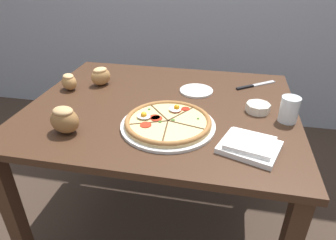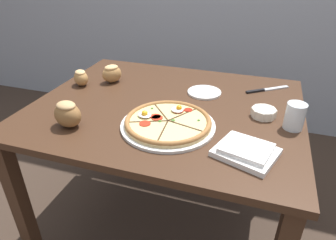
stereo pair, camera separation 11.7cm
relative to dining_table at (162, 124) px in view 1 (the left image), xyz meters
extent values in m
plane|color=#3D2D23|center=(0.00, 0.00, -0.65)|extent=(12.00, 12.00, 0.00)
cube|color=#422819|center=(0.00, 0.00, 0.09)|extent=(1.19, 0.97, 0.03)
cube|color=#422819|center=(-0.54, -0.44, -0.29)|extent=(0.06, 0.06, 0.72)
cube|color=#422819|center=(-0.54, 0.44, -0.29)|extent=(0.06, 0.06, 0.72)
cube|color=#422819|center=(0.54, 0.44, -0.29)|extent=(0.06, 0.06, 0.72)
cylinder|color=white|center=(0.07, -0.18, 0.11)|extent=(0.38, 0.38, 0.01)
cylinder|color=#DBB775|center=(0.07, -0.18, 0.12)|extent=(0.34, 0.34, 0.01)
cylinder|color=#E0CC84|center=(0.07, -0.18, 0.13)|extent=(0.31, 0.31, 0.00)
torus|color=#A36B38|center=(0.07, -0.18, 0.13)|extent=(0.34, 0.34, 0.02)
cube|color=#472D19|center=(0.07, -0.26, 0.13)|extent=(0.02, 0.16, 0.00)
cube|color=#472D19|center=(0.14, -0.20, 0.13)|extent=(0.15, 0.04, 0.00)
cube|color=#472D19|center=(0.11, -0.12, 0.13)|extent=(0.09, 0.13, 0.00)
cube|color=#472D19|center=(0.02, -0.13, 0.13)|extent=(0.10, 0.12, 0.00)
cube|color=#472D19|center=(0.00, -0.21, 0.13)|extent=(0.15, 0.06, 0.00)
cylinder|color=red|center=(0.12, -0.07, 0.13)|extent=(0.03, 0.03, 0.00)
cylinder|color=red|center=(0.01, -0.17, 0.13)|extent=(0.04, 0.04, 0.00)
cylinder|color=red|center=(0.02, -0.18, 0.13)|extent=(0.05, 0.05, 0.00)
cylinder|color=red|center=(0.08, -0.09, 0.13)|extent=(0.05, 0.05, 0.00)
cylinder|color=red|center=(-0.01, -0.24, 0.13)|extent=(0.04, 0.04, 0.00)
ellipsoid|color=white|center=(0.08, -0.10, 0.14)|extent=(0.07, 0.07, 0.01)
sphere|color=orange|center=(0.09, -0.09, 0.14)|extent=(0.02, 0.02, 0.02)
ellipsoid|color=white|center=(-0.03, -0.18, 0.14)|extent=(0.07, 0.06, 0.01)
sphere|color=#F4AD1E|center=(-0.03, -0.18, 0.14)|extent=(0.02, 0.02, 0.02)
cylinder|color=#477A2D|center=(0.09, -0.18, 0.13)|extent=(0.01, 0.01, 0.00)
cylinder|color=#477A2D|center=(-0.03, -0.11, 0.13)|extent=(0.01, 0.01, 0.00)
cylinder|color=#386B23|center=(0.18, -0.15, 0.13)|extent=(0.01, 0.01, 0.00)
cylinder|color=#386B23|center=(0.04, -0.20, 0.13)|extent=(0.01, 0.01, 0.00)
cylinder|color=silver|center=(0.42, 0.02, 0.12)|extent=(0.10, 0.10, 0.04)
cylinder|color=gold|center=(0.42, 0.02, 0.13)|extent=(0.08, 0.08, 0.02)
cylinder|color=silver|center=(0.47, 0.02, 0.12)|extent=(0.01, 0.01, 0.04)
cylinder|color=silver|center=(0.46, 0.05, 0.12)|extent=(0.01, 0.01, 0.04)
cylinder|color=silver|center=(0.42, 0.07, 0.12)|extent=(0.01, 0.01, 0.04)
cylinder|color=silver|center=(0.39, 0.05, 0.12)|extent=(0.01, 0.01, 0.04)
cylinder|color=silver|center=(0.37, 0.02, 0.12)|extent=(0.01, 0.01, 0.04)
cylinder|color=silver|center=(0.39, -0.02, 0.12)|extent=(0.01, 0.01, 0.04)
cylinder|color=silver|center=(0.42, -0.03, 0.12)|extent=(0.01, 0.01, 0.04)
cylinder|color=silver|center=(0.46, -0.02, 0.12)|extent=(0.01, 0.01, 0.04)
cube|color=white|center=(0.38, -0.28, 0.11)|extent=(0.24, 0.22, 0.02)
cube|color=white|center=(0.38, -0.28, 0.13)|extent=(0.19, 0.17, 0.02)
ellipsoid|color=#B27F47|center=(-0.49, 0.07, 0.14)|extent=(0.11, 0.11, 0.08)
ellipsoid|color=#EAB775|center=(-0.49, 0.07, 0.17)|extent=(0.08, 0.08, 0.02)
ellipsoid|color=olive|center=(-0.31, -0.30, 0.15)|extent=(0.13, 0.11, 0.10)
ellipsoid|color=tan|center=(-0.31, -0.30, 0.19)|extent=(0.09, 0.08, 0.03)
ellipsoid|color=#B27F47|center=(-0.36, 0.16, 0.15)|extent=(0.12, 0.13, 0.09)
ellipsoid|color=#EAB775|center=(-0.36, 0.16, 0.18)|extent=(0.09, 0.09, 0.03)
cube|color=silver|center=(0.47, 0.34, 0.11)|extent=(0.12, 0.10, 0.01)
cube|color=black|center=(0.37, 0.27, 0.11)|extent=(0.09, 0.07, 0.01)
cylinder|color=white|center=(0.54, -0.04, 0.15)|extent=(0.08, 0.08, 0.11)
cylinder|color=silver|center=(0.54, -0.04, 0.13)|extent=(0.06, 0.06, 0.06)
cylinder|color=white|center=(0.14, 0.17, 0.11)|extent=(0.16, 0.16, 0.01)
camera|label=1|loc=(0.27, -1.18, 0.71)|focal=32.00mm
camera|label=2|loc=(0.39, -1.15, 0.71)|focal=32.00mm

